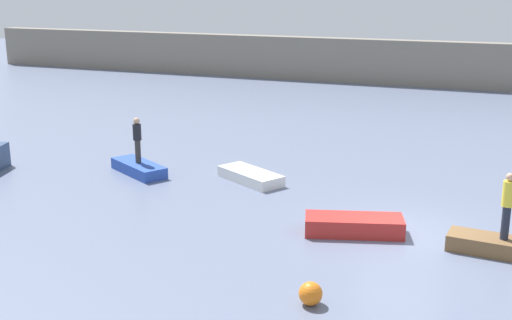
# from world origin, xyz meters

# --- Properties ---
(ground_plane) EXTENTS (120.00, 120.00, 0.00)m
(ground_plane) POSITION_xyz_m (0.00, 0.00, 0.00)
(ground_plane) COLOR slate
(embankment_wall) EXTENTS (80.00, 1.20, 3.18)m
(embankment_wall) POSITION_xyz_m (0.00, 28.88, 1.59)
(embankment_wall) COLOR gray
(embankment_wall) RESTS_ON ground_plane
(rowboat_blue) EXTENTS (2.85, 2.21, 0.43)m
(rowboat_blue) POSITION_xyz_m (-10.51, 2.50, 0.22)
(rowboat_blue) COLOR #2B4CAD
(rowboat_blue) RESTS_ON ground_plane
(rowboat_white) EXTENTS (2.89, 2.27, 0.40)m
(rowboat_white) POSITION_xyz_m (-6.11, 3.15, 0.20)
(rowboat_white) COLOR white
(rowboat_white) RESTS_ON ground_plane
(rowboat_red) EXTENTS (3.04, 1.84, 0.53)m
(rowboat_red) POSITION_xyz_m (-1.30, -0.58, 0.26)
(rowboat_red) COLOR red
(rowboat_red) RESTS_ON ground_plane
(rowboat_brown) EXTENTS (2.97, 1.16, 0.45)m
(rowboat_brown) POSITION_xyz_m (2.83, -0.59, 0.23)
(rowboat_brown) COLOR brown
(rowboat_brown) RESTS_ON ground_plane
(person_dark_shirt) EXTENTS (0.32, 0.32, 1.77)m
(person_dark_shirt) POSITION_xyz_m (-10.51, 2.50, 1.42)
(person_dark_shirt) COLOR #38332D
(person_dark_shirt) RESTS_ON rowboat_blue
(person_yellow_shirt) EXTENTS (0.32, 0.32, 1.86)m
(person_yellow_shirt) POSITION_xyz_m (2.83, -0.59, 1.49)
(person_yellow_shirt) COLOR #232838
(person_yellow_shirt) RESTS_ON rowboat_brown
(mooring_buoy) EXTENTS (0.56, 0.56, 0.56)m
(mooring_buoy) POSITION_xyz_m (-1.17, -5.28, 0.28)
(mooring_buoy) COLOR orange
(mooring_buoy) RESTS_ON ground_plane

